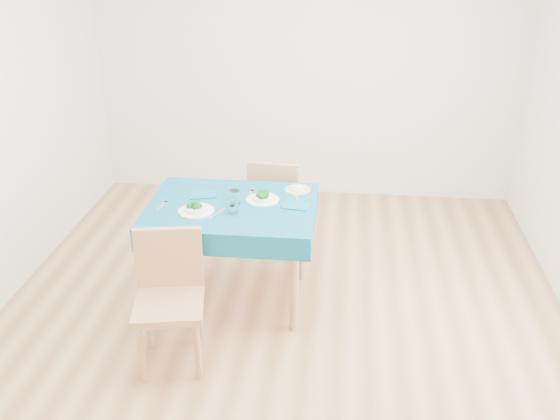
# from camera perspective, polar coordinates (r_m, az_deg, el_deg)

# --- Properties ---
(room_shell) EXTENTS (4.02, 4.52, 2.73)m
(room_shell) POSITION_cam_1_polar(r_m,az_deg,el_deg) (3.78, -0.00, 6.82)
(room_shell) COLOR #8F613B
(room_shell) RESTS_ON ground
(table) EXTENTS (1.13, 0.86, 0.76)m
(table) POSITION_cam_1_polar(r_m,az_deg,el_deg) (4.44, -4.30, -3.97)
(table) COLOR navy
(table) RESTS_ON ground
(chair_near) EXTENTS (0.49, 0.52, 1.03)m
(chair_near) POSITION_cam_1_polar(r_m,az_deg,el_deg) (3.81, -10.21, -7.43)
(chair_near) COLOR #A2754C
(chair_near) RESTS_ON ground
(chair_far) EXTENTS (0.43, 0.46, 0.99)m
(chair_far) POSITION_cam_1_polar(r_m,az_deg,el_deg) (5.02, -0.23, 1.21)
(chair_far) COLOR #A2754C
(chair_far) RESTS_ON ground
(bowl_near) EXTENTS (0.24, 0.24, 0.07)m
(bowl_near) POSITION_cam_1_polar(r_m,az_deg,el_deg) (4.18, -7.69, 0.27)
(bowl_near) COLOR white
(bowl_near) RESTS_ON table
(bowl_far) EXTENTS (0.23, 0.23, 0.07)m
(bowl_far) POSITION_cam_1_polar(r_m,az_deg,el_deg) (4.31, -1.58, 1.28)
(bowl_far) COLOR white
(bowl_far) RESTS_ON table
(fork_near) EXTENTS (0.05, 0.17, 0.00)m
(fork_near) POSITION_cam_1_polar(r_m,az_deg,el_deg) (4.31, -10.80, 0.36)
(fork_near) COLOR silver
(fork_near) RESTS_ON table
(knife_near) EXTENTS (0.08, 0.18, 0.00)m
(knife_near) POSITION_cam_1_polar(r_m,az_deg,el_deg) (4.15, -5.83, -0.34)
(knife_near) COLOR silver
(knife_near) RESTS_ON table
(fork_far) EXTENTS (0.04, 0.20, 0.00)m
(fork_far) POSITION_cam_1_polar(r_m,az_deg,el_deg) (4.41, -2.83, 1.37)
(fork_far) COLOR silver
(fork_far) RESTS_ON table
(knife_far) EXTENTS (0.07, 0.23, 0.00)m
(knife_far) POSITION_cam_1_polar(r_m,az_deg,el_deg) (4.28, 1.75, 0.65)
(knife_far) COLOR silver
(knife_far) RESTS_ON table
(napkin_near) EXTENTS (0.21, 0.18, 0.01)m
(napkin_near) POSITION_cam_1_polar(r_m,az_deg,el_deg) (4.43, -7.08, 1.38)
(napkin_near) COLOR #0D5775
(napkin_near) RESTS_ON table
(napkin_far) EXTENTS (0.20, 0.16, 0.01)m
(napkin_far) POSITION_cam_1_polar(r_m,az_deg,el_deg) (4.23, 1.42, 0.40)
(napkin_far) COLOR #0D5775
(napkin_far) RESTS_ON table
(tumbler_center) EXTENTS (0.08, 0.08, 0.10)m
(tumbler_center) POSITION_cam_1_polar(r_m,az_deg,el_deg) (4.27, -4.19, 1.19)
(tumbler_center) COLOR white
(tumbler_center) RESTS_ON table
(tumbler_side) EXTENTS (0.07, 0.07, 0.09)m
(tumbler_side) POSITION_cam_1_polar(r_m,az_deg,el_deg) (4.14, -4.34, 0.33)
(tumbler_side) COLOR white
(tumbler_side) RESTS_ON table
(side_plate) EXTENTS (0.19, 0.19, 0.01)m
(side_plate) POSITION_cam_1_polar(r_m,az_deg,el_deg) (4.49, 1.62, 1.87)
(side_plate) COLOR #B1CB63
(side_plate) RESTS_ON table
(bread_slice) EXTENTS (0.13, 0.13, 0.01)m
(bread_slice) POSITION_cam_1_polar(r_m,az_deg,el_deg) (4.48, 1.62, 2.01)
(bread_slice) COLOR beige
(bread_slice) RESTS_ON side_plate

